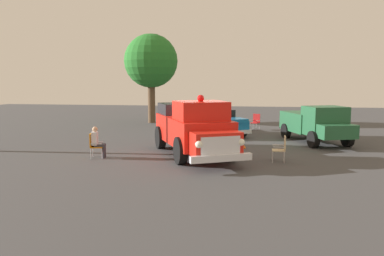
{
  "coord_description": "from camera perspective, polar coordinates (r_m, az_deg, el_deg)",
  "views": [
    {
      "loc": [
        2.11,
        -16.12,
        3.15
      ],
      "look_at": [
        -0.28,
        -0.43,
        1.13
      ],
      "focal_mm": 35.05,
      "sensor_mm": 36.0,
      "label": 1
    }
  ],
  "objects": [
    {
      "name": "ground_plane",
      "position": [
        16.56,
        1.19,
        -3.71
      ],
      "size": [
        60.0,
        60.0,
        0.0
      ],
      "primitive_type": "plane",
      "color": "#424244"
    },
    {
      "name": "lawn_chair_by_car",
      "position": [
        24.35,
        9.68,
        1.11
      ],
      "size": [
        0.66,
        0.66,
        1.02
      ],
      "color": "#B7BABF",
      "rests_on": "ground"
    },
    {
      "name": "lawn_chair_spare",
      "position": [
        14.93,
        13.49,
        -2.82
      ],
      "size": [
        0.52,
        0.53,
        1.02
      ],
      "color": "#B7BABF",
      "rests_on": "ground"
    },
    {
      "name": "spectator_seated",
      "position": [
        15.74,
        -14.22,
        -1.93
      ],
      "size": [
        0.6,
        0.49,
        1.29
      ],
      "color": "#383842",
      "rests_on": "ground"
    },
    {
      "name": "traffic_cone",
      "position": [
        17.72,
        7.51,
        -2.04
      ],
      "size": [
        0.4,
        0.4,
        0.64
      ],
      "color": "orange",
      "rests_on": "ground"
    },
    {
      "name": "vintage_fire_truck",
      "position": [
        15.77,
        0.25,
        0.14
      ],
      "size": [
        4.57,
        6.3,
        2.59
      ],
      "color": "black",
      "rests_on": "ground"
    },
    {
      "name": "classic_hot_rod",
      "position": [
        21.98,
        4.09,
        0.95
      ],
      "size": [
        3.74,
        4.71,
        1.46
      ],
      "color": "black",
      "rests_on": "ground"
    },
    {
      "name": "lawn_chair_near_truck",
      "position": [
        15.78,
        -14.68,
        -2.32
      ],
      "size": [
        0.6,
        0.6,
        1.02
      ],
      "color": "#B7BABF",
      "rests_on": "ground"
    },
    {
      "name": "parked_pickup",
      "position": [
        20.12,
        18.3,
        0.72
      ],
      "size": [
        3.23,
        5.12,
        1.9
      ],
      "color": "black",
      "rests_on": "ground"
    },
    {
      "name": "oak_tree_left",
      "position": [
        28.19,
        -6.26,
        10.04
      ],
      "size": [
        3.94,
        3.94,
        6.56
      ],
      "color": "brown",
      "rests_on": "ground"
    }
  ]
}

